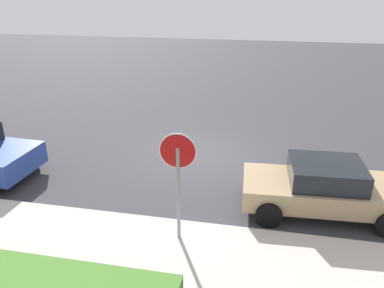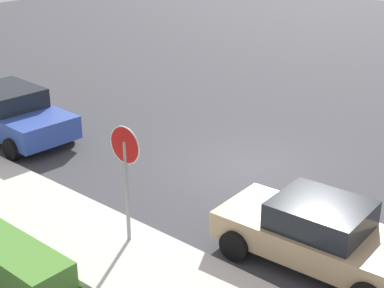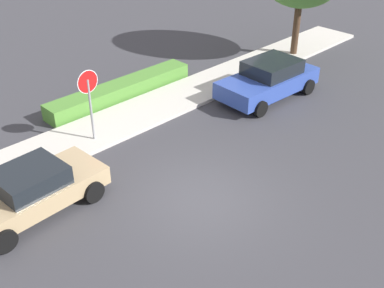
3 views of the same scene
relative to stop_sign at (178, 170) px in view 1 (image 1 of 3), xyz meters
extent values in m
plane|color=#38383D|center=(0.36, -4.81, -1.84)|extent=(60.00, 60.00, 0.00)
cube|color=beige|center=(0.36, 0.47, -1.77)|extent=(32.00, 2.25, 0.14)
cylinder|color=gray|center=(0.00, 0.00, -0.67)|extent=(0.08, 0.08, 2.34)
cylinder|color=white|center=(0.00, 0.00, 0.43)|extent=(0.79, 0.04, 0.79)
cylinder|color=red|center=(0.00, 0.00, 0.43)|extent=(0.74, 0.05, 0.74)
cube|color=tan|center=(-3.31, -1.94, -1.26)|extent=(4.12, 1.91, 0.55)
cube|color=black|center=(-3.32, -1.94, -0.72)|extent=(1.84, 1.59, 0.52)
cylinder|color=black|center=(-1.98, -1.02, -1.52)|extent=(0.65, 0.25, 0.64)
cylinder|color=black|center=(-1.90, -2.73, -1.52)|extent=(0.65, 0.25, 0.64)
cylinder|color=black|center=(-4.64, -2.86, -1.52)|extent=(0.65, 0.25, 0.64)
cylinder|color=black|center=(5.58, -2.80, -1.52)|extent=(0.65, 0.25, 0.64)
cube|color=#4C8433|center=(2.83, 2.20, -1.52)|extent=(6.63, 0.96, 0.64)
camera|label=1|loc=(-1.65, 6.81, 3.56)|focal=35.00mm
camera|label=2|loc=(-7.92, 7.13, 4.82)|focal=55.00mm
camera|label=3|loc=(-7.60, -12.53, 6.74)|focal=45.00mm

